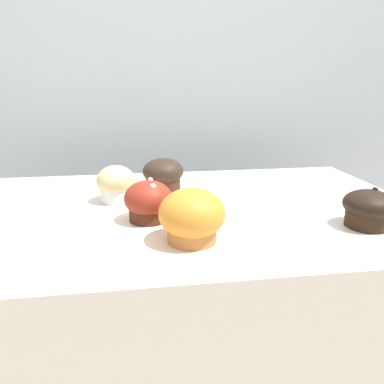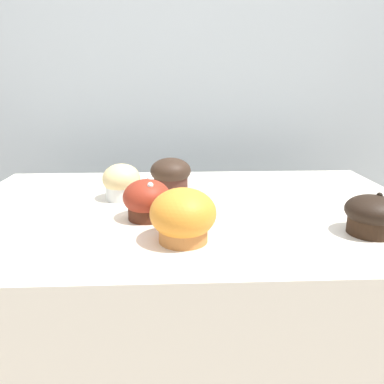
# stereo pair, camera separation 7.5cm
# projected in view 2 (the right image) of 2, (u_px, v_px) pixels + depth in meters

# --- Properties ---
(wall_back) EXTENTS (3.20, 0.10, 1.80)m
(wall_back) POSITION_uv_depth(u_px,v_px,m) (184.00, 165.00, 1.39)
(wall_back) COLOR #A8B2B7
(wall_back) RESTS_ON ground
(display_counter) EXTENTS (1.00, 0.64, 0.94)m
(display_counter) POSITION_uv_depth(u_px,v_px,m) (190.00, 383.00, 0.94)
(display_counter) COLOR silver
(display_counter) RESTS_ON ground
(muffin_front_center) EXTENTS (0.09, 0.09, 0.07)m
(muffin_front_center) POSITION_uv_depth(u_px,v_px,m) (372.00, 215.00, 0.65)
(muffin_front_center) COLOR #301F13
(muffin_front_center) RESTS_ON display_counter
(muffin_back_left) EXTENTS (0.11, 0.11, 0.09)m
(muffin_back_left) POSITION_uv_depth(u_px,v_px,m) (183.00, 217.00, 0.62)
(muffin_back_left) COLOR #C97A3B
(muffin_back_left) RESTS_ON display_counter
(muffin_back_right) EXTENTS (0.09, 0.09, 0.08)m
(muffin_back_right) POSITION_uv_depth(u_px,v_px,m) (122.00, 182.00, 0.85)
(muffin_back_right) COLOR white
(muffin_back_right) RESTS_ON display_counter
(muffin_front_left) EXTENTS (0.10, 0.10, 0.08)m
(muffin_front_left) POSITION_uv_depth(u_px,v_px,m) (171.00, 174.00, 0.93)
(muffin_front_left) COLOR #46261D
(muffin_front_left) RESTS_ON display_counter
(muffin_front_right) EXTENTS (0.09, 0.09, 0.08)m
(muffin_front_right) POSITION_uv_depth(u_px,v_px,m) (147.00, 200.00, 0.73)
(muffin_front_right) COLOR #4B2214
(muffin_front_right) RESTS_ON display_counter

